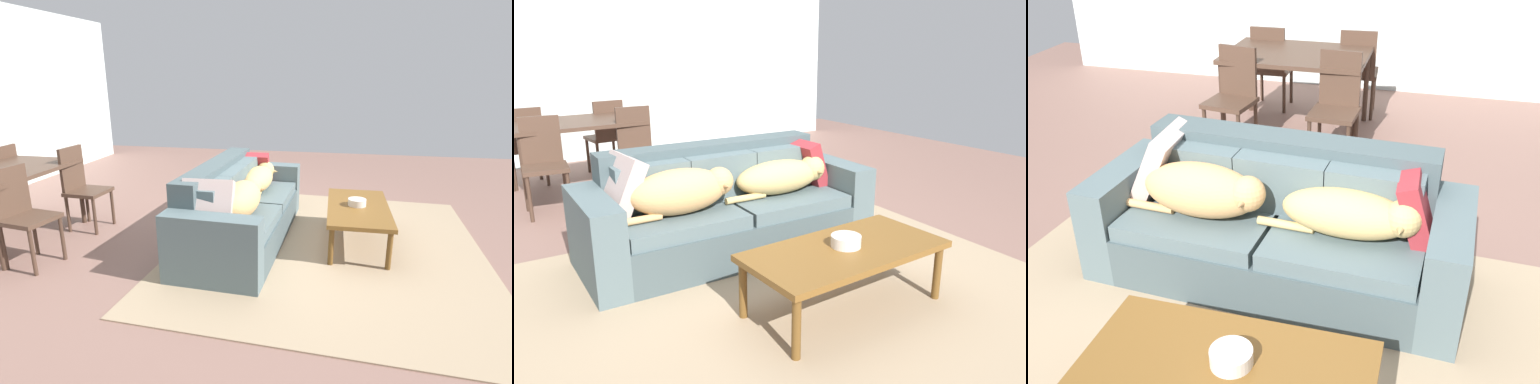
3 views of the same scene
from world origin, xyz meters
TOP-DOWN VIEW (x-y plane):
  - ground_plane at (0.00, 0.00)m, footprint 10.00×10.00m
  - area_rug at (-0.16, -0.84)m, footprint 3.62×3.20m
  - couch at (-0.16, 0.10)m, footprint 2.28×0.97m
  - dog_on_left_cushion at (-0.57, -0.02)m, footprint 0.90×0.38m
  - dog_on_right_cushion at (0.31, -0.02)m, footprint 0.92×0.37m
  - throw_pillow_by_left_arm at (-0.95, 0.20)m, footprint 0.31×0.46m
  - throw_pillow_by_right_arm at (0.64, 0.10)m, footprint 0.23×0.38m
  - coffee_table at (-0.04, -1.12)m, footprint 1.24×0.61m
  - bowl_on_coffee_table at (-0.02, -1.11)m, footprint 0.18×0.18m
  - dining_table at (-0.63, 2.46)m, footprint 1.33×0.93m
  - dining_chair_near_left at (-1.08, 1.90)m, footprint 0.45×0.45m
  - dining_chair_near_right at (-0.15, 1.92)m, footprint 0.42×0.42m
  - dining_chair_far_right at (-0.13, 3.00)m, footprint 0.43×0.43m

SIDE VIEW (x-z plane):
  - ground_plane at x=0.00m, z-range 0.00..0.00m
  - area_rug at x=-0.16m, z-range 0.00..0.01m
  - couch at x=-0.16m, z-range -0.09..0.74m
  - coffee_table at x=-0.04m, z-range 0.16..0.57m
  - bowl_on_coffee_table at x=-0.02m, z-range 0.41..0.48m
  - dining_chair_far_right at x=-0.13m, z-range 0.05..0.97m
  - dining_chair_near_right at x=-0.15m, z-range 0.04..0.98m
  - dining_chair_near_left at x=-1.08m, z-range 0.05..0.97m
  - dog_on_right_cushion at x=0.31m, z-range 0.43..0.70m
  - dog_on_left_cushion at x=-0.57m, z-range 0.43..0.75m
  - throw_pillow_by_right_arm at x=0.64m, z-range 0.40..0.80m
  - throw_pillow_by_left_arm at x=-0.95m, z-range 0.40..0.86m
  - dining_table at x=-0.63m, z-range 0.32..1.09m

